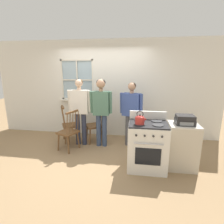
{
  "coord_description": "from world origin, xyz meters",
  "views": [
    {
      "loc": [
        0.95,
        -3.48,
        1.91
      ],
      "look_at": [
        0.4,
        0.18,
        1.0
      ],
      "focal_mm": 28.0,
      "sensor_mm": 36.0,
      "label": 1
    }
  ],
  "objects_px": {
    "chair_by_window": "(95,125)",
    "person_adult_right": "(131,109)",
    "stereo": "(185,120)",
    "kettle": "(140,119)",
    "potted_plant": "(83,97)",
    "chair_center_cluster": "(69,132)",
    "stove": "(147,145)",
    "chair_near_wall": "(70,125)",
    "person_teen_center": "(101,106)",
    "person_elderly_left": "(80,106)",
    "side_counter": "(182,146)"
  },
  "relations": [
    {
      "from": "chair_by_window",
      "to": "person_adult_right",
      "type": "height_order",
      "value": "person_adult_right"
    },
    {
      "from": "person_adult_right",
      "to": "stereo",
      "type": "xyz_separation_m",
      "value": [
        1.04,
        -0.89,
        0.02
      ]
    },
    {
      "from": "chair_by_window",
      "to": "kettle",
      "type": "height_order",
      "value": "kettle"
    },
    {
      "from": "chair_by_window",
      "to": "kettle",
      "type": "relative_size",
      "value": 3.99
    },
    {
      "from": "chair_by_window",
      "to": "potted_plant",
      "type": "height_order",
      "value": "potted_plant"
    },
    {
      "from": "chair_center_cluster",
      "to": "stove",
      "type": "distance_m",
      "value": 1.9
    },
    {
      "from": "chair_near_wall",
      "to": "kettle",
      "type": "height_order",
      "value": "kettle"
    },
    {
      "from": "chair_near_wall",
      "to": "chair_center_cluster",
      "type": "xyz_separation_m",
      "value": [
        0.18,
        -0.51,
        0.0
      ]
    },
    {
      "from": "person_teen_center",
      "to": "kettle",
      "type": "distance_m",
      "value": 1.35
    },
    {
      "from": "person_elderly_left",
      "to": "person_teen_center",
      "type": "relative_size",
      "value": 0.99
    },
    {
      "from": "chair_by_window",
      "to": "side_counter",
      "type": "xyz_separation_m",
      "value": [
        2.0,
        -1.01,
        0.0
      ]
    },
    {
      "from": "potted_plant",
      "to": "person_adult_right",
      "type": "bearing_deg",
      "value": -22.89
    },
    {
      "from": "chair_near_wall",
      "to": "side_counter",
      "type": "height_order",
      "value": "chair_near_wall"
    },
    {
      "from": "stereo",
      "to": "chair_center_cluster",
      "type": "bearing_deg",
      "value": 170.16
    },
    {
      "from": "chair_near_wall",
      "to": "chair_center_cluster",
      "type": "bearing_deg",
      "value": 170.03
    },
    {
      "from": "chair_near_wall",
      "to": "kettle",
      "type": "xyz_separation_m",
      "value": [
        1.84,
        -1.16,
        0.58
      ]
    },
    {
      "from": "person_elderly_left",
      "to": "stove",
      "type": "distance_m",
      "value": 1.93
    },
    {
      "from": "person_teen_center",
      "to": "person_adult_right",
      "type": "height_order",
      "value": "person_teen_center"
    },
    {
      "from": "chair_near_wall",
      "to": "person_adult_right",
      "type": "xyz_separation_m",
      "value": [
        1.64,
        -0.05,
        0.52
      ]
    },
    {
      "from": "side_counter",
      "to": "chair_near_wall",
      "type": "bearing_deg",
      "value": 161.01
    },
    {
      "from": "chair_by_window",
      "to": "stove",
      "type": "bearing_deg",
      "value": 19.92
    },
    {
      "from": "stove",
      "to": "kettle",
      "type": "xyz_separation_m",
      "value": [
        -0.16,
        -0.13,
        0.55
      ]
    },
    {
      "from": "chair_by_window",
      "to": "person_elderly_left",
      "type": "distance_m",
      "value": 0.69
    },
    {
      "from": "stove",
      "to": "potted_plant",
      "type": "distance_m",
      "value": 2.45
    },
    {
      "from": "potted_plant",
      "to": "stereo",
      "type": "relative_size",
      "value": 0.82
    },
    {
      "from": "chair_by_window",
      "to": "potted_plant",
      "type": "bearing_deg",
      "value": -165.77
    },
    {
      "from": "person_elderly_left",
      "to": "side_counter",
      "type": "relative_size",
      "value": 1.86
    },
    {
      "from": "chair_by_window",
      "to": "kettle",
      "type": "bearing_deg",
      "value": 13.01
    },
    {
      "from": "person_teen_center",
      "to": "stereo",
      "type": "relative_size",
      "value": 4.96
    },
    {
      "from": "person_elderly_left",
      "to": "kettle",
      "type": "xyz_separation_m",
      "value": [
        1.47,
        -1.0,
        0.01
      ]
    },
    {
      "from": "potted_plant",
      "to": "stereo",
      "type": "bearing_deg",
      "value": -31.33
    },
    {
      "from": "person_teen_center",
      "to": "person_elderly_left",
      "type": "bearing_deg",
      "value": 175.02
    },
    {
      "from": "chair_near_wall",
      "to": "person_elderly_left",
      "type": "distance_m",
      "value": 0.69
    },
    {
      "from": "chair_by_window",
      "to": "stereo",
      "type": "height_order",
      "value": "stereo"
    },
    {
      "from": "potted_plant",
      "to": "stove",
      "type": "bearing_deg",
      "value": -41.75
    },
    {
      "from": "chair_near_wall",
      "to": "person_teen_center",
      "type": "bearing_deg",
      "value": -130.76
    },
    {
      "from": "chair_near_wall",
      "to": "person_adult_right",
      "type": "relative_size",
      "value": 0.61
    },
    {
      "from": "person_elderly_left",
      "to": "side_counter",
      "type": "xyz_separation_m",
      "value": [
        2.31,
        -0.76,
        -0.56
      ]
    },
    {
      "from": "chair_near_wall",
      "to": "potted_plant",
      "type": "xyz_separation_m",
      "value": [
        0.24,
        0.54,
        0.68
      ]
    },
    {
      "from": "person_adult_right",
      "to": "side_counter",
      "type": "distance_m",
      "value": 1.45
    },
    {
      "from": "person_teen_center",
      "to": "side_counter",
      "type": "xyz_separation_m",
      "value": [
        1.77,
        -0.74,
        -0.59
      ]
    },
    {
      "from": "chair_by_window",
      "to": "chair_near_wall",
      "type": "xyz_separation_m",
      "value": [
        -0.68,
        -0.09,
        0.0
      ]
    },
    {
      "from": "chair_by_window",
      "to": "person_elderly_left",
      "type": "bearing_deg",
      "value": -80.43
    },
    {
      "from": "stereo",
      "to": "potted_plant",
      "type": "bearing_deg",
      "value": 148.67
    },
    {
      "from": "person_elderly_left",
      "to": "stereo",
      "type": "bearing_deg",
      "value": -20.58
    },
    {
      "from": "stove",
      "to": "person_teen_center",
      "type": "bearing_deg",
      "value": 141.95
    },
    {
      "from": "chair_near_wall",
      "to": "person_elderly_left",
      "type": "xyz_separation_m",
      "value": [
        0.37,
        -0.16,
        0.56
      ]
    },
    {
      "from": "stove",
      "to": "chair_center_cluster",
      "type": "bearing_deg",
      "value": 163.97
    },
    {
      "from": "chair_by_window",
      "to": "potted_plant",
      "type": "xyz_separation_m",
      "value": [
        -0.44,
        0.45,
        0.68
      ]
    },
    {
      "from": "potted_plant",
      "to": "stereo",
      "type": "height_order",
      "value": "potted_plant"
    }
  ]
}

